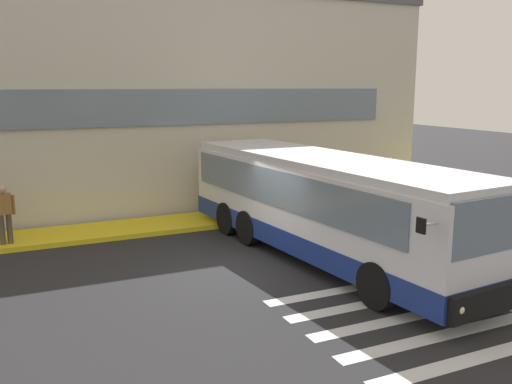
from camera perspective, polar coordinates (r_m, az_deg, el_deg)
ground_plane at (r=13.96m, az=-2.56°, el=-7.99°), size 80.00×90.00×0.02m
bay_paint_stripes at (r=11.56m, az=15.25°, el=-12.43°), size 4.40×3.96×0.01m
terminal_building at (r=24.23m, az=-14.91°, el=9.31°), size 23.26×13.80×7.97m
boarding_curb at (r=18.28m, az=-8.33°, el=-3.23°), size 25.46×2.00×0.15m
bus_main_foreground at (r=14.67m, az=7.09°, el=-1.67°), size 3.50×10.79×2.70m
passenger_by_doorway at (r=16.83m, az=-24.58°, el=-1.85°), size 0.58×0.29×1.68m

